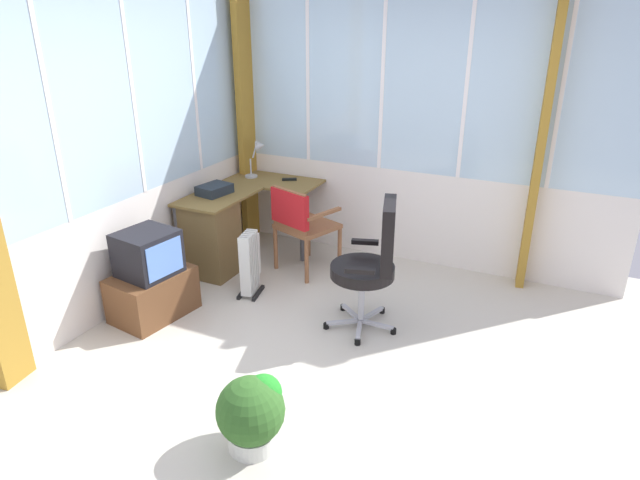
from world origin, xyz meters
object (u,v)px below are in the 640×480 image
(desk, at_px, (216,232))
(paper_tray, at_px, (214,190))
(tv_on_stand, at_px, (151,279))
(office_chair, at_px, (373,258))
(tv_remote, at_px, (289,179))
(wooden_armchair, at_px, (298,219))
(desk_lamp, at_px, (258,153))
(space_heater, at_px, (250,263))
(potted_plant, at_px, (252,411))

(desk, relative_size, paper_tray, 4.43)
(tv_on_stand, bearing_deg, office_chair, -70.58)
(tv_remote, bearing_deg, wooden_armchair, -174.23)
(wooden_armchair, height_order, office_chair, office_chair)
(desk_lamp, bearing_deg, tv_remote, -91.94)
(paper_tray, distance_m, space_heater, 0.87)
(office_chair, distance_m, tv_on_stand, 1.81)
(wooden_armchair, bearing_deg, paper_tray, 102.07)
(wooden_armchair, xyz_separation_m, office_chair, (-0.64, -0.98, 0.05))
(desk_lamp, distance_m, space_heater, 1.41)
(paper_tray, distance_m, potted_plant, 2.63)
(office_chair, bearing_deg, tv_on_stand, 109.42)
(tv_remote, relative_size, paper_tray, 0.50)
(office_chair, height_order, tv_on_stand, office_chair)
(paper_tray, relative_size, office_chair, 0.28)
(office_chair, relative_size, potted_plant, 2.31)
(desk_lamp, height_order, paper_tray, desk_lamp)
(paper_tray, height_order, tv_on_stand, paper_tray)
(space_heater, bearing_deg, office_chair, -94.03)
(paper_tray, relative_size, space_heater, 0.52)
(paper_tray, bearing_deg, wooden_armchair, -77.93)
(office_chair, height_order, space_heater, office_chair)
(wooden_armchair, xyz_separation_m, space_heater, (-0.55, 0.19, -0.26))
(wooden_armchair, distance_m, tv_on_stand, 1.44)
(office_chair, xyz_separation_m, tv_on_stand, (-0.60, 1.69, -0.27))
(desk, relative_size, office_chair, 1.26)
(desk, distance_m, office_chair, 1.75)
(office_chair, bearing_deg, potted_plant, 174.34)
(wooden_armchair, distance_m, space_heater, 0.64)
(wooden_armchair, relative_size, office_chair, 0.81)
(potted_plant, bearing_deg, space_heater, 32.28)
(paper_tray, distance_m, wooden_armchair, 0.85)
(paper_tray, xyz_separation_m, space_heater, (-0.38, -0.61, -0.48))
(tv_on_stand, bearing_deg, potted_plant, -121.25)
(tv_remote, height_order, potted_plant, tv_remote)
(potted_plant, bearing_deg, tv_on_stand, 58.75)
(desk, height_order, paper_tray, paper_tray)
(tv_remote, xyz_separation_m, paper_tray, (-0.71, 0.43, 0.03))
(office_chair, height_order, potted_plant, office_chair)
(space_heater, xyz_separation_m, potted_plant, (-1.61, -1.02, -0.05))
(tv_remote, height_order, space_heater, tv_remote)
(office_chair, bearing_deg, desk_lamp, 55.51)
(desk_lamp, height_order, tv_on_stand, desk_lamp)
(tv_on_stand, bearing_deg, desk, 1.22)
(tv_on_stand, distance_m, potted_plant, 1.80)
(desk, relative_size, wooden_armchair, 1.56)
(desk_lamp, relative_size, office_chair, 0.36)
(desk_lamp, xyz_separation_m, tv_on_stand, (-1.78, -0.03, -0.65))
(space_heater, bearing_deg, tv_on_stand, 142.49)
(desk, bearing_deg, space_heater, -115.66)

